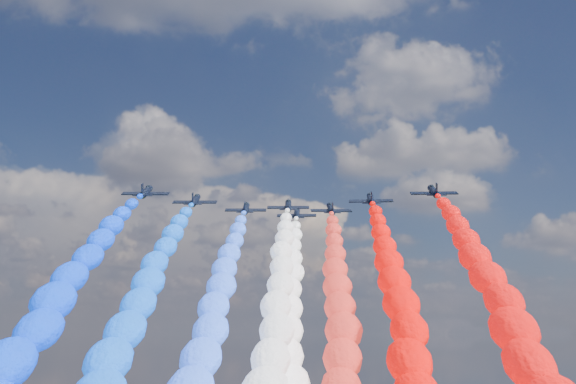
# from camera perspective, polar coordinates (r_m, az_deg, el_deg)

# --- Properties ---
(jet_0) EXTENTS (10.60, 13.87, 7.34)m
(jet_0) POSITION_cam_1_polar(r_m,az_deg,el_deg) (158.32, -10.93, 0.02)
(jet_0) COLOR black
(trail_0) EXTENTS (7.06, 92.70, 54.93)m
(trail_0) POSITION_cam_1_polar(r_m,az_deg,el_deg) (109.41, -17.08, -8.54)
(trail_0) COLOR #0736F1
(jet_1) EXTENTS (10.36, 13.70, 7.34)m
(jet_1) POSITION_cam_1_polar(r_m,az_deg,el_deg) (166.74, -7.20, -0.64)
(jet_1) COLOR black
(trail_1) EXTENTS (7.06, 92.70, 54.93)m
(trail_1) POSITION_cam_1_polar(r_m,az_deg,el_deg) (117.05, -11.30, -8.94)
(trail_1) COLOR blue
(jet_2) EXTENTS (10.36, 13.70, 7.34)m
(jet_2) POSITION_cam_1_polar(r_m,az_deg,el_deg) (176.28, -3.28, -1.27)
(jet_2) COLOR black
(trail_2) EXTENTS (7.06, 92.70, 54.93)m
(trail_2) POSITION_cam_1_polar(r_m,az_deg,el_deg) (126.12, -5.47, -9.23)
(trail_2) COLOR #305FFF
(jet_3) EXTENTS (10.16, 13.56, 7.34)m
(jet_3) POSITION_cam_1_polar(r_m,az_deg,el_deg) (172.40, 0.02, -1.07)
(jet_3) COLOR black
(trail_3) EXTENTS (7.06, 92.70, 54.93)m
(trail_3) POSITION_cam_1_polar(r_m,az_deg,el_deg) (121.94, -0.81, -9.22)
(trail_3) COLOR white
(jet_4) EXTENTS (9.82, 13.31, 7.34)m
(jet_4) POSITION_cam_1_polar(r_m,az_deg,el_deg) (184.08, 0.68, -1.70)
(jet_4) COLOR black
(trail_4) EXTENTS (7.06, 92.70, 54.93)m
(trail_4) POSITION_cam_1_polar(r_m,az_deg,el_deg) (133.75, 0.18, -9.37)
(trail_4) COLOR white
(jet_5) EXTENTS (10.57, 13.85, 7.34)m
(jet_5) POSITION_cam_1_polar(r_m,az_deg,el_deg) (177.02, 3.34, -1.31)
(jet_5) COLOR black
(trail_5) EXTENTS (7.06, 92.70, 54.93)m
(trail_5) POSITION_cam_1_polar(r_m,az_deg,el_deg) (126.59, 3.92, -9.26)
(trail_5) COLOR red
(jet_6) EXTENTS (10.25, 13.62, 7.34)m
(jet_6) POSITION_cam_1_polar(r_m,az_deg,el_deg) (164.99, 6.41, -0.55)
(jet_6) COLOR black
(trail_6) EXTENTS (7.06, 92.70, 54.93)m
(trail_6) POSITION_cam_1_polar(r_m,az_deg,el_deg) (114.57, 8.47, -8.99)
(trail_6) COLOR #F20804
(jet_7) EXTENTS (10.07, 13.49, 7.34)m
(jet_7) POSITION_cam_1_polar(r_m,az_deg,el_deg) (157.97, 11.20, 0.05)
(jet_7) COLOR black
(trail_7) EXTENTS (7.06, 92.70, 54.93)m
(trail_7) POSITION_cam_1_polar(r_m,az_deg,el_deg) (108.14, 15.69, -8.59)
(trail_7) COLOR red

